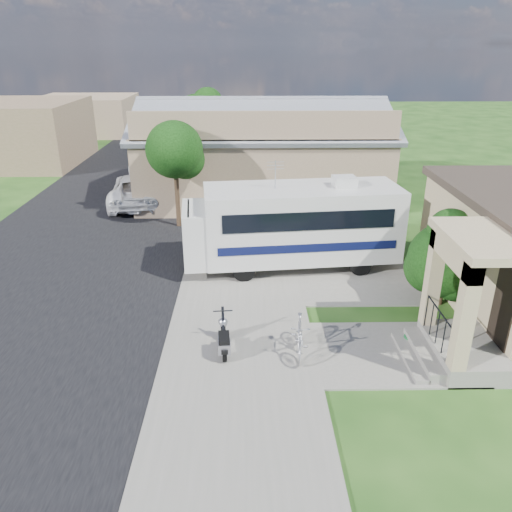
{
  "coord_description": "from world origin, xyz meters",
  "views": [
    {
      "loc": [
        -0.74,
        -11.91,
        7.45
      ],
      "look_at": [
        -0.5,
        2.5,
        1.3
      ],
      "focal_mm": 35.0,
      "sensor_mm": 36.0,
      "label": 1
    }
  ],
  "objects_px": {
    "scooter": "(224,339)",
    "van": "(159,156)",
    "pickup_truck": "(138,189)",
    "shrub": "(448,256)",
    "garden_hose": "(410,340)",
    "bicycle": "(299,338)",
    "motorhome": "(294,223)"
  },
  "relations": [
    {
      "from": "bicycle",
      "to": "garden_hose",
      "type": "height_order",
      "value": "bicycle"
    },
    {
      "from": "van",
      "to": "garden_hose",
      "type": "height_order",
      "value": "van"
    },
    {
      "from": "motorhome",
      "to": "van",
      "type": "relative_size",
      "value": 1.29
    },
    {
      "from": "shrub",
      "to": "pickup_truck",
      "type": "relative_size",
      "value": 0.57
    },
    {
      "from": "motorhome",
      "to": "shrub",
      "type": "height_order",
      "value": "motorhome"
    },
    {
      "from": "bicycle",
      "to": "van",
      "type": "xyz_separation_m",
      "value": [
        -6.9,
        20.72,
        0.37
      ]
    },
    {
      "from": "scooter",
      "to": "garden_hose",
      "type": "xyz_separation_m",
      "value": [
        5.01,
        0.42,
        -0.36
      ]
    },
    {
      "from": "shrub",
      "to": "van",
      "type": "bearing_deg",
      "value": 122.82
    },
    {
      "from": "shrub",
      "to": "garden_hose",
      "type": "distance_m",
      "value": 3.14
    },
    {
      "from": "pickup_truck",
      "to": "van",
      "type": "xyz_separation_m",
      "value": [
        -0.11,
        7.28,
        0.11
      ]
    },
    {
      "from": "motorhome",
      "to": "shrub",
      "type": "xyz_separation_m",
      "value": [
        4.39,
        -2.84,
        -0.08
      ]
    },
    {
      "from": "shrub",
      "to": "scooter",
      "type": "relative_size",
      "value": 2.09
    },
    {
      "from": "shrub",
      "to": "scooter",
      "type": "bearing_deg",
      "value": -158.11
    },
    {
      "from": "garden_hose",
      "to": "van",
      "type": "bearing_deg",
      "value": 116.25
    },
    {
      "from": "van",
      "to": "garden_hose",
      "type": "distance_m",
      "value": 22.55
    },
    {
      "from": "scooter",
      "to": "pickup_truck",
      "type": "xyz_separation_m",
      "value": [
        -4.85,
        13.35,
        0.32
      ]
    },
    {
      "from": "pickup_truck",
      "to": "garden_hose",
      "type": "xyz_separation_m",
      "value": [
        9.86,
        -12.93,
        -0.67
      ]
    },
    {
      "from": "bicycle",
      "to": "van",
      "type": "relative_size",
      "value": 0.28
    },
    {
      "from": "bicycle",
      "to": "pickup_truck",
      "type": "distance_m",
      "value": 15.06
    },
    {
      "from": "shrub",
      "to": "pickup_truck",
      "type": "xyz_separation_m",
      "value": [
        -11.48,
        10.69,
        -0.82
      ]
    },
    {
      "from": "pickup_truck",
      "to": "garden_hose",
      "type": "relative_size",
      "value": 14.78
    },
    {
      "from": "motorhome",
      "to": "van",
      "type": "bearing_deg",
      "value": 109.51
    },
    {
      "from": "van",
      "to": "garden_hose",
      "type": "xyz_separation_m",
      "value": [
        9.97,
        -20.22,
        -0.78
      ]
    },
    {
      "from": "pickup_truck",
      "to": "garden_hose",
      "type": "height_order",
      "value": "pickup_truck"
    },
    {
      "from": "van",
      "to": "shrub",
      "type": "bearing_deg",
      "value": -49.05
    },
    {
      "from": "shrub",
      "to": "van",
      "type": "distance_m",
      "value": 21.4
    },
    {
      "from": "motorhome",
      "to": "scooter",
      "type": "bearing_deg",
      "value": -118.08
    },
    {
      "from": "bicycle",
      "to": "scooter",
      "type": "bearing_deg",
      "value": -177.81
    },
    {
      "from": "bicycle",
      "to": "pickup_truck",
      "type": "relative_size",
      "value": 0.31
    },
    {
      "from": "bicycle",
      "to": "garden_hose",
      "type": "distance_m",
      "value": 3.14
    },
    {
      "from": "scooter",
      "to": "van",
      "type": "height_order",
      "value": "van"
    },
    {
      "from": "pickup_truck",
      "to": "garden_hose",
      "type": "distance_m",
      "value": 16.27
    }
  ]
}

